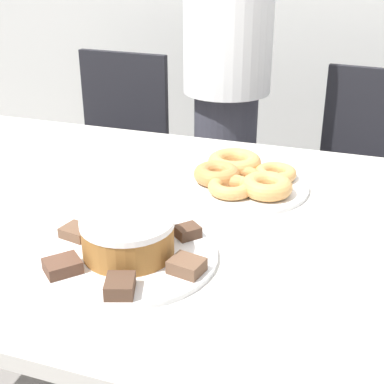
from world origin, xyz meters
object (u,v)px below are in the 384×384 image
(person_standing, at_px, (227,75))
(plate_donuts, at_px, (240,185))
(office_chair_right, at_px, (362,203))
(plate_cake, at_px, (129,255))
(frosted_cake, at_px, (128,236))
(office_chair_left, at_px, (111,170))

(person_standing, bearing_deg, plate_donuts, -71.72)
(office_chair_right, xyz_separation_m, plate_cake, (-0.40, -1.10, 0.33))
(office_chair_right, xyz_separation_m, frosted_cake, (-0.40, -1.10, 0.37))
(plate_donuts, bearing_deg, plate_cake, -106.91)
(office_chair_left, xyz_separation_m, office_chair_right, (1.02, -0.00, 0.00))
(office_chair_right, bearing_deg, office_chair_left, -173.29)
(office_chair_right, height_order, frosted_cake, office_chair_right)
(office_chair_left, relative_size, frosted_cake, 5.10)
(plate_donuts, distance_m, frosted_cake, 0.40)
(office_chair_right, distance_m, plate_donuts, 0.84)
(office_chair_left, distance_m, office_chair_right, 1.02)
(office_chair_left, bearing_deg, frosted_cake, -57.67)
(person_standing, xyz_separation_m, office_chair_left, (-0.50, 0.03, -0.44))
(office_chair_left, relative_size, plate_cake, 2.64)
(person_standing, distance_m, plate_cake, 1.07)
(person_standing, xyz_separation_m, office_chair_right, (0.51, 0.03, -0.44))
(office_chair_left, distance_m, frosted_cake, 1.31)
(plate_cake, relative_size, plate_donuts, 1.02)
(person_standing, bearing_deg, office_chair_left, 176.21)
(plate_cake, bearing_deg, person_standing, 95.91)
(office_chair_right, distance_m, plate_cake, 1.21)
(office_chair_left, bearing_deg, office_chair_right, 3.11)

